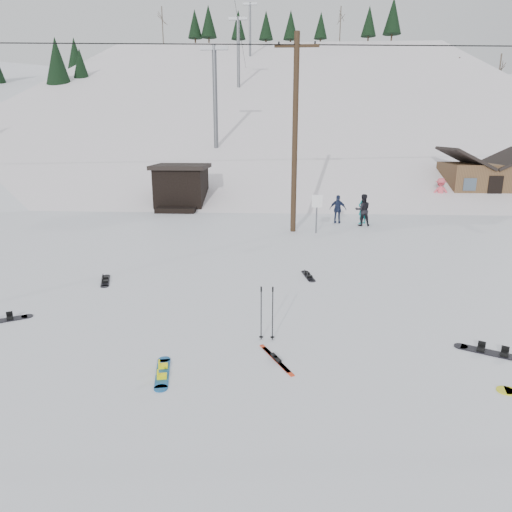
# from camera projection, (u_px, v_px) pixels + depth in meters

# --- Properties ---
(ground) EXTENTS (200.00, 200.00, 0.00)m
(ground) POSITION_uv_depth(u_px,v_px,m) (206.00, 376.00, 9.02)
(ground) COLOR white
(ground) RESTS_ON ground
(ski_slope) EXTENTS (60.00, 85.24, 65.97)m
(ski_slope) POSITION_uv_depth(u_px,v_px,m) (271.00, 254.00, 65.16)
(ski_slope) COLOR white
(ski_slope) RESTS_ON ground
(treeline_crest) EXTENTS (50.00, 6.00, 10.00)m
(treeline_crest) POSITION_uv_depth(u_px,v_px,m) (276.00, 157.00, 91.93)
(treeline_crest) COLOR black
(treeline_crest) RESTS_ON ski_slope
(utility_pole) EXTENTS (2.00, 0.26, 9.00)m
(utility_pole) POSITION_uv_depth(u_px,v_px,m) (295.00, 133.00, 21.19)
(utility_pole) COLOR #3A2819
(utility_pole) RESTS_ON ground
(trail_sign) EXTENTS (0.50, 0.09, 1.85)m
(trail_sign) POSITION_uv_depth(u_px,v_px,m) (317.00, 207.00, 21.61)
(trail_sign) COLOR #595B60
(trail_sign) RESTS_ON ground
(lift_hut) EXTENTS (3.40, 4.10, 2.75)m
(lift_hut) POSITION_uv_depth(u_px,v_px,m) (181.00, 186.00, 29.13)
(lift_hut) COLOR black
(lift_hut) RESTS_ON ground
(lift_tower_near) EXTENTS (2.20, 0.36, 8.00)m
(lift_tower_near) POSITION_uv_depth(u_px,v_px,m) (215.00, 92.00, 36.12)
(lift_tower_near) COLOR #595B60
(lift_tower_near) RESTS_ON ski_slope
(lift_tower_mid) EXTENTS (2.20, 0.36, 8.00)m
(lift_tower_mid) POSITION_uv_depth(u_px,v_px,m) (238.00, 48.00, 53.72)
(lift_tower_mid) COLOR #595B60
(lift_tower_mid) RESTS_ON ski_slope
(lift_tower_far) EXTENTS (2.20, 0.36, 8.00)m
(lift_tower_far) POSITION_uv_depth(u_px,v_px,m) (250.00, 26.00, 71.31)
(lift_tower_far) COLOR #595B60
(lift_tower_far) RESTS_ON ski_slope
(cabin) EXTENTS (5.39, 4.40, 3.77)m
(cabin) POSITION_uv_depth(u_px,v_px,m) (482.00, 182.00, 30.93)
(cabin) COLOR brown
(cabin) RESTS_ON ground
(hero_snowboard) EXTENTS (0.48, 1.37, 0.10)m
(hero_snowboard) POSITION_uv_depth(u_px,v_px,m) (163.00, 373.00, 9.09)
(hero_snowboard) COLOR #185D9F
(hero_snowboard) RESTS_ON ground
(hero_skis) EXTENTS (0.76, 1.37, 0.08)m
(hero_skis) POSITION_uv_depth(u_px,v_px,m) (276.00, 359.00, 9.65)
(hero_skis) COLOR red
(hero_skis) RESTS_ON ground
(ski_poles) EXTENTS (0.36, 0.09, 1.30)m
(ski_poles) POSITION_uv_depth(u_px,v_px,m) (267.00, 313.00, 10.44)
(ski_poles) COLOR black
(ski_poles) RESTS_ON ground
(board_scatter_a) EXTENTS (1.33, 0.94, 0.11)m
(board_scatter_a) POSITION_uv_depth(u_px,v_px,m) (0.00, 320.00, 11.62)
(board_scatter_a) COLOR black
(board_scatter_a) RESTS_ON ground
(board_scatter_b) EXTENTS (0.62, 1.32, 0.10)m
(board_scatter_b) POSITION_uv_depth(u_px,v_px,m) (105.00, 281.00, 14.78)
(board_scatter_b) COLOR black
(board_scatter_b) RESTS_ON ground
(board_scatter_d) EXTENTS (1.42, 0.89, 0.11)m
(board_scatter_d) POSITION_uv_depth(u_px,v_px,m) (492.00, 353.00, 9.92)
(board_scatter_d) COLOR black
(board_scatter_d) RESTS_ON ground
(board_scatter_f) EXTENTS (0.43, 1.26, 0.09)m
(board_scatter_f) POSITION_uv_depth(u_px,v_px,m) (308.00, 276.00, 15.29)
(board_scatter_f) COLOR black
(board_scatter_f) RESTS_ON ground
(skier_teal) EXTENTS (0.69, 0.64, 1.58)m
(skier_teal) POSITION_uv_depth(u_px,v_px,m) (363.00, 209.00, 24.07)
(skier_teal) COLOR #0E8F92
(skier_teal) RESTS_ON ground
(skier_dark) EXTENTS (0.85, 0.69, 1.64)m
(skier_dark) POSITION_uv_depth(u_px,v_px,m) (363.00, 210.00, 23.52)
(skier_dark) COLOR black
(skier_dark) RESTS_ON ground
(skier_pink) EXTENTS (1.21, 0.70, 1.88)m
(skier_pink) POSITION_uv_depth(u_px,v_px,m) (440.00, 193.00, 29.48)
(skier_pink) COLOR #E45060
(skier_pink) RESTS_ON ground
(skier_navy) EXTENTS (0.94, 0.58, 1.50)m
(skier_navy) POSITION_uv_depth(u_px,v_px,m) (338.00, 209.00, 24.21)
(skier_navy) COLOR #1A2341
(skier_navy) RESTS_ON ground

